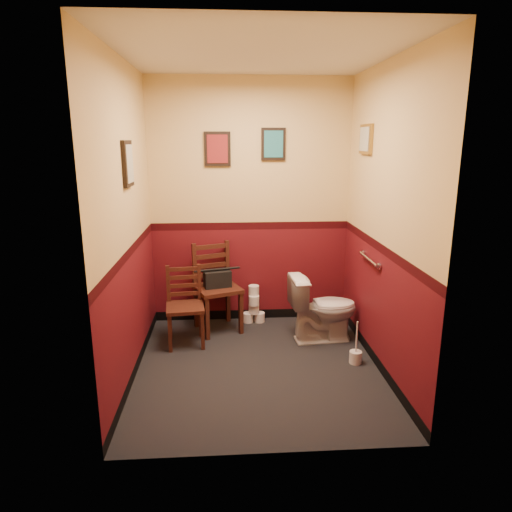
{
  "coord_description": "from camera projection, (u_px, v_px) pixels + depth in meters",
  "views": [
    {
      "loc": [
        -0.27,
        -3.83,
        2.04
      ],
      "look_at": [
        0.0,
        0.25,
        1.0
      ],
      "focal_mm": 32.0,
      "sensor_mm": 36.0,
      "label": 1
    }
  ],
  "objects": [
    {
      "name": "ceiling",
      "position": [
        258.0,
        53.0,
        3.56
      ],
      "size": [
        2.2,
        2.4,
        0.0
      ],
      "primitive_type": "cube",
      "rotation": [
        3.14,
        0.0,
        0.0
      ],
      "color": "silver",
      "rests_on": "ground"
    },
    {
      "name": "toilet_brush",
      "position": [
        356.0,
        356.0,
        4.29
      ],
      "size": [
        0.12,
        0.12,
        0.42
      ],
      "color": "silver",
      "rests_on": "floor"
    },
    {
      "name": "framed_print_back_a",
      "position": [
        217.0,
        149.0,
        4.86
      ],
      "size": [
        0.28,
        0.04,
        0.36
      ],
      "color": "black",
      "rests_on": "wall_back"
    },
    {
      "name": "grab_bar",
      "position": [
        369.0,
        259.0,
        4.3
      ],
      "size": [
        0.05,
        0.56,
        0.06
      ],
      "color": "silver",
      "rests_on": "wall_right"
    },
    {
      "name": "handbag",
      "position": [
        217.0,
        279.0,
        4.91
      ],
      "size": [
        0.31,
        0.21,
        0.21
      ],
      "rotation": [
        0.0,
        0.0,
        0.26
      ],
      "color": "black",
      "rests_on": "chair_right"
    },
    {
      "name": "tp_stack",
      "position": [
        254.0,
        307.0,
        5.23
      ],
      "size": [
        0.25,
        0.15,
        0.44
      ],
      "color": "silver",
      "rests_on": "floor"
    },
    {
      "name": "floor",
      "position": [
        258.0,
        367.0,
        4.22
      ],
      "size": [
        2.2,
        2.4,
        0.0
      ],
      "primitive_type": "cube",
      "color": "black",
      "rests_on": "ground"
    },
    {
      "name": "framed_print_back_b",
      "position": [
        273.0,
        144.0,
        4.89
      ],
      "size": [
        0.26,
        0.04,
        0.34
      ],
      "color": "black",
      "rests_on": "wall_back"
    },
    {
      "name": "wall_right",
      "position": [
        384.0,
        222.0,
        3.96
      ],
      "size": [
        0.0,
        2.4,
        2.7
      ],
      "primitive_type": "cube",
      "rotation": [
        1.57,
        0.0,
        -1.57
      ],
      "color": "#560E15",
      "rests_on": "ground"
    },
    {
      "name": "wall_front",
      "position": [
        272.0,
        259.0,
        2.73
      ],
      "size": [
        2.2,
        0.0,
        2.7
      ],
      "primitive_type": "cube",
      "rotation": [
        -1.57,
        0.0,
        0.0
      ],
      "color": "#560E15",
      "rests_on": "ground"
    },
    {
      "name": "wall_back",
      "position": [
        250.0,
        204.0,
        5.05
      ],
      "size": [
        2.2,
        0.0,
        2.7
      ],
      "primitive_type": "cube",
      "rotation": [
        1.57,
        0.0,
        0.0
      ],
      "color": "#560E15",
      "rests_on": "ground"
    },
    {
      "name": "chair_left",
      "position": [
        185.0,
        306.0,
        4.64
      ],
      "size": [
        0.41,
        0.41,
        0.8
      ],
      "rotation": [
        0.0,
        0.0,
        0.11
      ],
      "color": "#4C2116",
      "rests_on": "floor"
    },
    {
      "name": "framed_print_left",
      "position": [
        128.0,
        164.0,
        3.79
      ],
      "size": [
        0.04,
        0.3,
        0.38
      ],
      "color": "black",
      "rests_on": "wall_left"
    },
    {
      "name": "framed_print_right",
      "position": [
        366.0,
        139.0,
        4.37
      ],
      "size": [
        0.04,
        0.34,
        0.28
      ],
      "color": "olive",
      "rests_on": "wall_right"
    },
    {
      "name": "chair_right",
      "position": [
        216.0,
        287.0,
        4.97
      ],
      "size": [
        0.58,
        0.58,
        0.96
      ],
      "rotation": [
        0.0,
        0.0,
        0.36
      ],
      "color": "#4C2116",
      "rests_on": "floor"
    },
    {
      "name": "wall_left",
      "position": [
        127.0,
        225.0,
        3.82
      ],
      "size": [
        0.0,
        2.4,
        2.7
      ],
      "primitive_type": "cube",
      "rotation": [
        1.57,
        0.0,
        1.57
      ],
      "color": "#560E15",
      "rests_on": "ground"
    },
    {
      "name": "toilet",
      "position": [
        323.0,
        308.0,
        4.73
      ],
      "size": [
        0.74,
        0.45,
        0.69
      ],
      "primitive_type": "imported",
      "rotation": [
        0.0,
        0.0,
        1.66
      ],
      "color": "white",
      "rests_on": "floor"
    }
  ]
}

